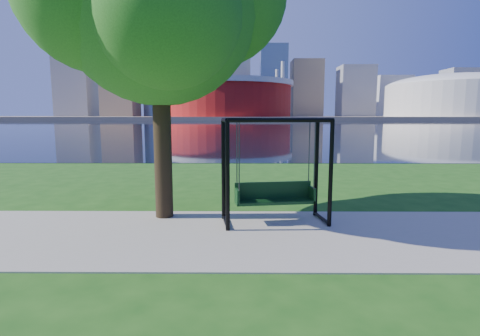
{
  "coord_description": "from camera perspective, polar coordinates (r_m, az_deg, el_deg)",
  "views": [
    {
      "loc": [
        -0.17,
        -8.41,
        2.61
      ],
      "look_at": [
        -0.24,
        0.0,
        1.43
      ],
      "focal_mm": 28.0,
      "sensor_mm": 36.0,
      "label": 1
    }
  ],
  "objects": [
    {
      "name": "ground",
      "position": [
        8.8,
        1.59,
        -9.27
      ],
      "size": [
        900.0,
        900.0,
        0.0
      ],
      "primitive_type": "plane",
      "color": "#1E5114",
      "rests_on": "ground"
    },
    {
      "name": "skyline",
      "position": [
        329.51,
        -0.25,
        13.78
      ],
      "size": [
        392.0,
        66.0,
        96.5
      ],
      "color": "gray",
      "rests_on": "far_bank"
    },
    {
      "name": "stadium",
      "position": [
        243.88,
        -1.87,
        10.71
      ],
      "size": [
        83.0,
        83.0,
        32.0
      ],
      "color": "maroon",
      "rests_on": "far_bank"
    },
    {
      "name": "path",
      "position": [
        8.32,
        1.66,
        -10.2
      ],
      "size": [
        120.0,
        4.0,
        0.03
      ],
      "primitive_type": "cube",
      "color": "#9E937F",
      "rests_on": "ground"
    },
    {
      "name": "swing",
      "position": [
        9.04,
        5.34,
        -0.79
      ],
      "size": [
        2.63,
        1.43,
        2.56
      ],
      "rotation": [
        0.0,
        0.0,
        0.15
      ],
      "color": "black",
      "rests_on": "ground"
    },
    {
      "name": "far_bank",
      "position": [
        314.41,
        0.51,
        7.69
      ],
      "size": [
        900.0,
        228.0,
        2.0
      ],
      "primitive_type": "cube",
      "color": "#937F60",
      "rests_on": "ground"
    },
    {
      "name": "arena",
      "position": [
        278.74,
        29.95,
        9.66
      ],
      "size": [
        84.0,
        84.0,
        26.56
      ],
      "color": "beige",
      "rests_on": "far_bank"
    },
    {
      "name": "river",
      "position": [
        110.44,
        0.57,
        6.63
      ],
      "size": [
        900.0,
        180.0,
        0.02
      ],
      "primitive_type": "cube",
      "color": "black",
      "rests_on": "ground"
    }
  ]
}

